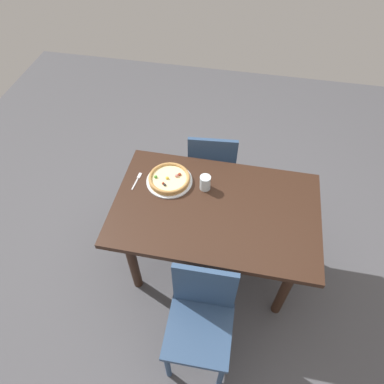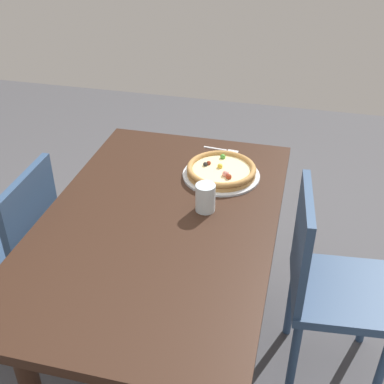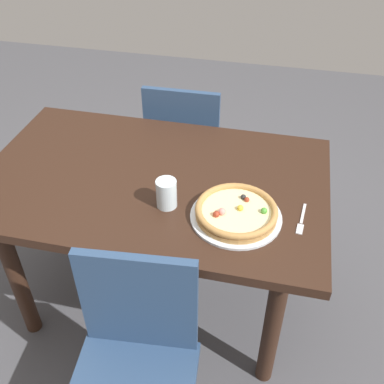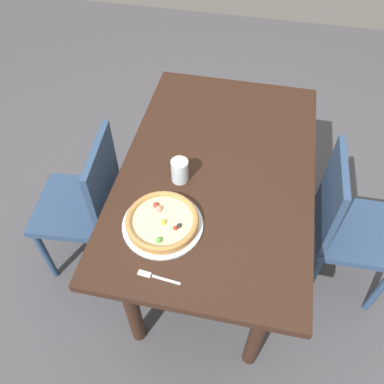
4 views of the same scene
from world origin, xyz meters
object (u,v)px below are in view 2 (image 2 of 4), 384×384
object	(u,v)px
chair_far	(327,282)
drinking_glass	(205,198)
dining_table	(160,242)
pizza	(221,170)
plate	(221,175)
fork	(224,150)
chair_near	(15,253)

from	to	relation	value
chair_far	drinking_glass	distance (m)	0.60
dining_table	pizza	bearing A→B (deg)	155.12
plate	fork	size ratio (longest dim) A/B	1.97
dining_table	drinking_glass	distance (m)	0.25
chair_near	chair_far	xyz separation A→B (m)	(-0.13, 1.29, 0.00)
pizza	drinking_glass	world-z (taller)	drinking_glass
fork	drinking_glass	bearing A→B (deg)	-82.39
plate	drinking_glass	xyz separation A→B (m)	(0.26, -0.01, 0.05)
dining_table	pizza	xyz separation A→B (m)	(-0.36, 0.17, 0.14)
chair_near	plate	xyz separation A→B (m)	(-0.38, 0.81, 0.28)
pizza	dining_table	bearing A→B (deg)	-24.88
plate	chair_near	bearing A→B (deg)	-65.18
chair_far	drinking_glass	world-z (taller)	chair_far
dining_table	drinking_glass	world-z (taller)	drinking_glass
chair_near	fork	xyz separation A→B (m)	(-0.61, 0.78, 0.28)
plate	drinking_glass	size ratio (longest dim) A/B	2.96
pizza	plate	bearing A→B (deg)	162.03
dining_table	plate	bearing A→B (deg)	155.12
dining_table	plate	distance (m)	0.41
chair_far	plate	world-z (taller)	chair_far
dining_table	chair_near	distance (m)	0.67
chair_near	drinking_glass	world-z (taller)	chair_near
drinking_glass	plate	bearing A→B (deg)	177.29
chair_far	drinking_glass	size ratio (longest dim) A/B	8.08
drinking_glass	chair_near	bearing A→B (deg)	-81.58
fork	chair_far	bearing A→B (deg)	-37.17
chair_near	fork	world-z (taller)	chair_near
chair_far	fork	size ratio (longest dim) A/B	5.38
dining_table	drinking_glass	size ratio (longest dim) A/B	12.47
chair_near	drinking_glass	xyz separation A→B (m)	(-0.12, 0.80, 0.34)
plate	pizza	bearing A→B (deg)	-17.97
plate	pizza	xyz separation A→B (m)	(0.00, -0.00, 0.03)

